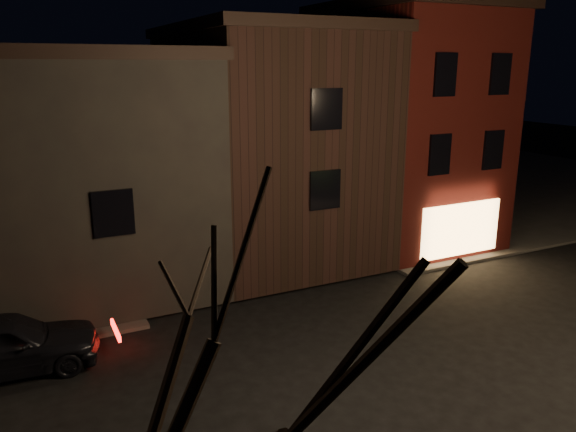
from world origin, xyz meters
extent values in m
plane|color=black|center=(0.00, 0.00, 0.00)|extent=(120.00, 120.00, 0.00)
cube|color=#2D2B28|center=(20.00, 20.00, 0.06)|extent=(30.00, 30.00, 0.12)
cube|color=#4A100D|center=(8.00, 9.50, 5.12)|extent=(6.00, 8.00, 10.00)
cube|color=black|center=(8.00, 9.50, 10.37)|extent=(6.50, 8.50, 0.50)
cube|color=#FFC472|center=(8.00, 5.45, 1.42)|extent=(4.00, 0.12, 2.20)
cube|color=black|center=(1.50, 10.50, 4.62)|extent=(7.00, 10.00, 9.00)
cube|color=black|center=(1.50, 10.50, 9.32)|extent=(7.30, 10.30, 0.40)
cube|color=black|center=(-5.75, 10.50, 4.12)|extent=(7.50, 10.00, 8.00)
cube|color=black|center=(-5.75, 10.50, 8.32)|extent=(7.80, 10.30, 0.40)
imported|color=black|center=(-9.04, 4.11, 0.82)|extent=(4.99, 2.36, 1.65)
camera|label=1|loc=(-8.24, -11.27, 7.98)|focal=35.00mm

